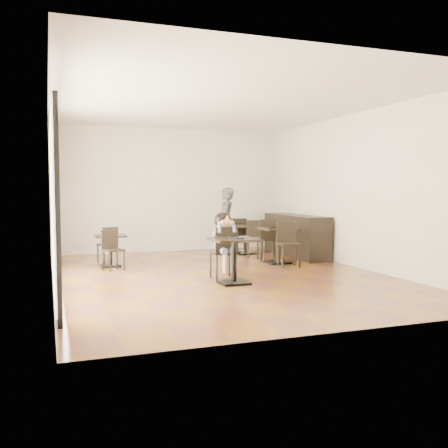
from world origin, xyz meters
name	(u,v)px	position (x,y,z in m)	size (l,w,h in m)	color
floor	(220,275)	(0.00, 0.00, 0.00)	(6.00, 8.00, 0.01)	brown
ceiling	(220,104)	(0.00, 0.00, 3.20)	(6.00, 8.00, 0.01)	white
wall_back	(170,190)	(0.00, 4.00, 1.60)	(6.00, 0.01, 3.20)	silver
wall_front	(337,192)	(0.00, -4.00, 1.60)	(6.00, 0.01, 3.20)	silver
wall_left	(50,191)	(-3.00, 0.00, 1.60)	(0.01, 8.00, 3.20)	silver
wall_right	(357,190)	(3.00, 0.00, 1.60)	(0.01, 8.00, 3.20)	silver
storefront_window	(53,204)	(-2.97, -0.50, 1.40)	(0.04, 4.50, 2.60)	white
child_table	(234,261)	(-0.06, -0.87, 0.40)	(0.75, 0.75, 0.79)	black
child_chair	(223,253)	(-0.06, -0.32, 0.48)	(0.43, 0.43, 0.95)	black
child	(223,246)	(-0.06, -0.32, 0.60)	(0.43, 0.60, 1.20)	slate
plate	(236,238)	(-0.06, -0.97, 0.80)	(0.27, 0.27, 0.02)	black
pizza_slice	(227,222)	(-0.06, -0.51, 1.04)	(0.28, 0.21, 0.06)	#D4C579
adult_patron	(226,222)	(0.99, 2.44, 0.83)	(0.61, 0.40, 1.67)	#3A3B40
cafe_table_mid	(277,245)	(1.69, 1.04, 0.39)	(0.75, 0.75, 0.79)	black
cafe_table_left	(110,251)	(-1.83, 1.82, 0.33)	(0.63, 0.63, 0.67)	black
cafe_table_back	(246,240)	(1.64, 2.74, 0.36)	(0.69, 0.69, 0.73)	black
chair_mid_a	(267,239)	(1.69, 1.59, 0.47)	(0.43, 0.43, 0.95)	black
chair_mid_b	(289,244)	(1.69, 0.49, 0.47)	(0.43, 0.43, 0.95)	black
chair_left_a	(107,245)	(-1.83, 2.37, 0.40)	(0.36, 0.36, 0.80)	black
chair_left_b	(113,251)	(-1.83, 1.27, 0.40)	(0.36, 0.36, 0.80)	black
chair_back_a	(239,235)	(1.64, 3.29, 0.44)	(0.39, 0.39, 0.87)	black
chair_back_b	(255,239)	(1.64, 2.19, 0.44)	(0.39, 0.39, 0.87)	black
service_counter	(296,235)	(2.65, 2.00, 0.50)	(0.60, 2.40, 1.00)	black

